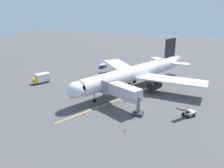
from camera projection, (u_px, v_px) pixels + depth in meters
ground_plane at (135, 87)px, 62.23m from camera, size 220.00×220.00×0.00m
apron_lead_in_line at (128, 96)px, 56.21m from camera, size 19.06×35.40×0.01m
airplane at (135, 73)px, 60.42m from camera, size 31.25×37.12×11.50m
jet_bridge at (119, 90)px, 49.55m from camera, size 10.93×7.46×5.40m
ground_crew_marshaller at (73, 94)px, 55.34m from camera, size 0.40×0.26×1.71m
ground_crew_wing_walker at (127, 97)px, 53.18m from camera, size 0.42×0.28×1.71m
ground_crew_loader at (104, 92)px, 56.29m from camera, size 0.47×0.41×1.71m
belt_loader_near_nose at (189, 113)px, 46.07m from camera, size 4.01×4.15×2.32m
box_truck_starboard_side at (41, 78)px, 65.08m from camera, size 4.07×4.94×2.62m
baggage_cart_rear_apron at (103, 66)px, 80.42m from camera, size 2.10×2.87×1.27m
safety_cone_nose_left at (84, 114)px, 46.67m from camera, size 0.32×0.32×0.55m
safety_cone_nose_right at (94, 92)px, 58.14m from camera, size 0.32×0.32×0.55m
safety_cone_wing_port at (125, 130)px, 40.67m from camera, size 0.32×0.32×0.55m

